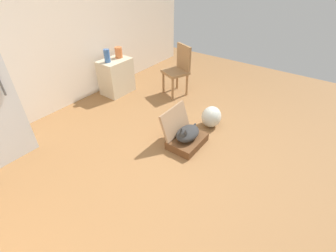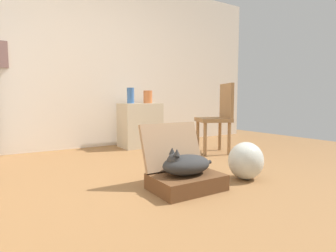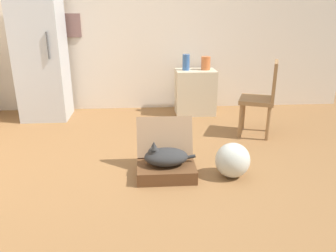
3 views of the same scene
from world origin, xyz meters
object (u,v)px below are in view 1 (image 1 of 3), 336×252
Objects in this scene: suitcase_base at (187,141)px; plastic_bag_white at (211,117)px; chair at (178,69)px; side_table at (116,77)px; vase_tall at (107,56)px; vase_short at (119,52)px; cat at (187,133)px.

plastic_bag_white is at bearing -4.36° from suitcase_base.
chair is (0.64, 1.07, 0.34)m from plastic_bag_white.
side_table reaches higher than suitcase_base.
side_table is at bearing -1.84° from vase_tall.
vase_short is at bearing 6.11° from side_table.
cat is 2.14m from vase_tall.
side_table is 1.22m from chair.
cat reaches higher than plastic_bag_white.
vase_tall reaches higher than cat.
chair reaches higher than suitcase_base.
plastic_bag_white is at bearing -84.59° from vase_tall.
cat is at bearing -102.26° from vase_tall.
side_table reaches higher than plastic_bag_white.
side_table is 0.71× the size of chair.
plastic_bag_white is at bearing -4.33° from cat.
suitcase_base is 1.12× the size of cat.
cat is 2.10m from side_table.
suitcase_base is at bearing -102.00° from vase_tall.
side_table is at bearing 73.77° from cat.
chair is at bearing 39.07° from suitcase_base.
cat is at bearing -29.17° from chair.
cat is 2.53× the size of vase_short.
vase_tall is (-0.20, 2.07, 0.61)m from plastic_bag_white.
cat is 0.74× the size of side_table.
plastic_bag_white is 0.51× the size of side_table.
cat is 0.53× the size of chair.
vase_short is at bearing 2.14° from vase_tall.
chair is at bearing 59.23° from plastic_bag_white.
suitcase_base is 0.83× the size of side_table.
vase_tall is (-0.15, 0.00, 0.45)m from side_table.
side_table is at bearing -123.15° from chair.
plastic_bag_white is 2.07m from side_table.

